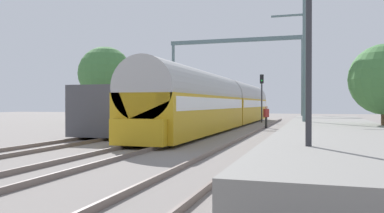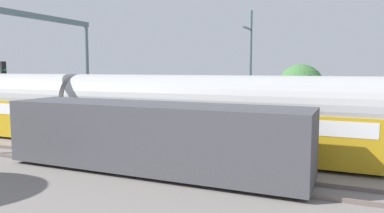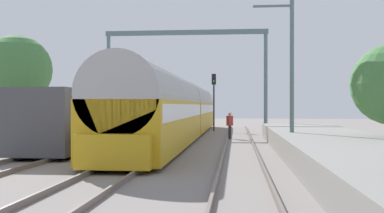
{
  "view_description": "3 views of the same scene",
  "coord_description": "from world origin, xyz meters",
  "px_view_note": "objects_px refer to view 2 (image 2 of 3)",
  "views": [
    {
      "loc": [
        6.87,
        -16.96,
        1.88
      ],
      "look_at": [
        0.0,
        5.1,
        1.72
      ],
      "focal_mm": 36.56,
      "sensor_mm": 36.0,
      "label": 1
    },
    {
      "loc": [
        -17.23,
        -0.8,
        4.3
      ],
      "look_at": [
        1.92,
        7.59,
        2.16
      ],
      "focal_mm": 34.64,
      "sensor_mm": 36.0,
      "label": 2
    },
    {
      "loc": [
        3.82,
        -16.33,
        2.15
      ],
      "look_at": [
        0.0,
        23.16,
        2.07
      ],
      "focal_mm": 43.07,
      "sensor_mm": 36.0,
      "label": 3
    }
  ],
  "objects_px": {
    "person_crossing": "(120,118)",
    "railway_signal_far": "(4,85)",
    "freight_car": "(152,137)",
    "catenary_gantry": "(24,47)",
    "passenger_train": "(79,108)"
  },
  "relations": [
    {
      "from": "person_crossing",
      "to": "railway_signal_far",
      "type": "height_order",
      "value": "railway_signal_far"
    },
    {
      "from": "freight_car",
      "to": "catenary_gantry",
      "type": "xyz_separation_m",
      "value": [
        3.99,
        11.44,
        4.15
      ]
    },
    {
      "from": "passenger_train",
      "to": "freight_car",
      "type": "relative_size",
      "value": 2.53
    },
    {
      "from": "freight_car",
      "to": "person_crossing",
      "type": "xyz_separation_m",
      "value": [
        7.37,
        6.65,
        -0.44
      ]
    },
    {
      "from": "catenary_gantry",
      "to": "freight_car",
      "type": "bearing_deg",
      "value": -109.21
    },
    {
      "from": "railway_signal_far",
      "to": "passenger_train",
      "type": "bearing_deg",
      "value": -102.76
    },
    {
      "from": "passenger_train",
      "to": "railway_signal_far",
      "type": "height_order",
      "value": "railway_signal_far"
    },
    {
      "from": "freight_car",
      "to": "catenary_gantry",
      "type": "distance_m",
      "value": 12.81
    },
    {
      "from": "railway_signal_far",
      "to": "catenary_gantry",
      "type": "xyz_separation_m",
      "value": [
        -1.92,
        -4.22,
        2.52
      ]
    },
    {
      "from": "freight_car",
      "to": "person_crossing",
      "type": "relative_size",
      "value": 7.51
    },
    {
      "from": "freight_car",
      "to": "catenary_gantry",
      "type": "relative_size",
      "value": 1.05
    },
    {
      "from": "passenger_train",
      "to": "person_crossing",
      "type": "height_order",
      "value": "passenger_train"
    },
    {
      "from": "person_crossing",
      "to": "catenary_gantry",
      "type": "xyz_separation_m",
      "value": [
        -3.39,
        4.79,
        4.59
      ]
    },
    {
      "from": "person_crossing",
      "to": "railway_signal_far",
      "type": "bearing_deg",
      "value": 47.03
    },
    {
      "from": "passenger_train",
      "to": "catenary_gantry",
      "type": "bearing_deg",
      "value": 90.0
    }
  ]
}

